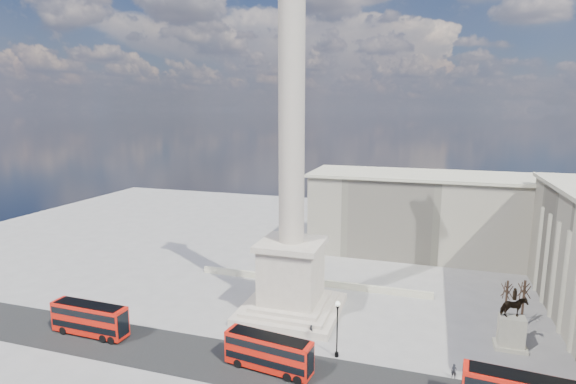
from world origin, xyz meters
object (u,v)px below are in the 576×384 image
at_px(equestrian_statue, 512,328).
at_px(pedestrian_walking, 454,371).
at_px(red_bus_b, 269,352).
at_px(victorian_lamp, 337,324).
at_px(pedestrian_standing, 487,374).
at_px(pedestrian_crossing, 311,331).
at_px(nelsons_column, 291,227).
at_px(red_bus_a, 90,319).

relative_size(equestrian_statue, pedestrian_walking, 4.84).
height_order(red_bus_b, pedestrian_walking, red_bus_b).
distance_m(victorian_lamp, pedestrian_standing, 17.02).
relative_size(victorian_lamp, pedestrian_standing, 4.50).
xyz_separation_m(victorian_lamp, pedestrian_walking, (13.26, -0.35, -3.36)).
relative_size(red_bus_b, pedestrian_crossing, 6.20).
relative_size(nelsons_column, red_bus_b, 4.73).
bearing_deg(equestrian_statue, pedestrian_standing, -113.06).
height_order(nelsons_column, red_bus_b, nelsons_column).
bearing_deg(victorian_lamp, equestrian_statue, 22.91).
xyz_separation_m(red_bus_b, equestrian_statue, (27.00, 13.71, 0.54)).
bearing_deg(pedestrian_crossing, red_bus_b, 126.50).
bearing_deg(pedestrian_walking, red_bus_b, -156.24).
bearing_deg(red_bus_a, pedestrian_standing, 7.10).
distance_m(red_bus_a, pedestrian_crossing, 29.07).
height_order(red_bus_a, pedestrian_crossing, red_bus_a).
distance_m(equestrian_statue, pedestrian_crossing, 24.91).
height_order(victorian_lamp, pedestrian_walking, victorian_lamp).
height_order(nelsons_column, victorian_lamp, nelsons_column).
height_order(pedestrian_standing, pedestrian_crossing, pedestrian_crossing).
xyz_separation_m(equestrian_statue, pedestrian_crossing, (-24.35, -4.93, -1.88)).
distance_m(pedestrian_walking, pedestrian_standing, 3.47).
height_order(victorian_lamp, equestrian_statue, equestrian_statue).
bearing_deg(red_bus_a, pedestrian_crossing, 17.89).
bearing_deg(pedestrian_crossing, nelsons_column, -0.25).
bearing_deg(equestrian_statue, pedestrian_crossing, -168.55).
height_order(victorian_lamp, pedestrian_standing, victorian_lamp).
relative_size(red_bus_a, pedestrian_walking, 6.55).
bearing_deg(pedestrian_walking, victorian_lamp, -171.26).
bearing_deg(equestrian_statue, red_bus_a, -165.84).
relative_size(red_bus_b, pedestrian_standing, 6.68).
distance_m(pedestrian_standing, pedestrian_crossing, 21.08).
height_order(red_bus_a, pedestrian_standing, red_bus_a).
relative_size(red_bus_b, pedestrian_walking, 6.45).
distance_m(victorian_lamp, pedestrian_walking, 13.68).
relative_size(nelsons_column, pedestrian_standing, 31.60).
bearing_deg(red_bus_b, red_bus_a, -173.69).
xyz_separation_m(red_bus_a, pedestrian_standing, (48.65, 4.84, -1.48)).
distance_m(red_bus_b, equestrian_statue, 30.28).
distance_m(nelsons_column, red_bus_b, 18.66).
relative_size(pedestrian_standing, pedestrian_crossing, 0.93).
xyz_separation_m(equestrian_statue, pedestrian_standing, (-3.54, -8.32, -1.94)).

